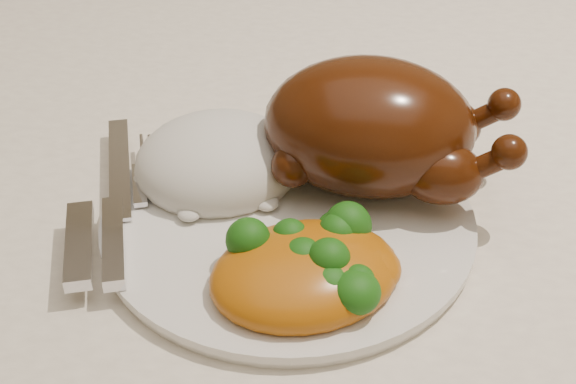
# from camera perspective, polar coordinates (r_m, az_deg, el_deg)

# --- Properties ---
(dining_table) EXTENTS (1.60, 0.90, 0.76)m
(dining_table) POSITION_cam_1_polar(r_m,az_deg,el_deg) (0.73, 13.71, -2.30)
(dining_table) COLOR brown
(dining_table) RESTS_ON floor
(tablecloth) EXTENTS (1.73, 1.03, 0.18)m
(tablecloth) POSITION_cam_1_polar(r_m,az_deg,el_deg) (0.69, 14.58, 2.39)
(tablecloth) COLOR white
(tablecloth) RESTS_ON dining_table
(dinner_plate) EXTENTS (0.31, 0.31, 0.01)m
(dinner_plate) POSITION_cam_1_polar(r_m,az_deg,el_deg) (0.55, 0.00, -2.11)
(dinner_plate) COLOR white
(dinner_plate) RESTS_ON tablecloth
(roast_chicken) EXTENTS (0.18, 0.12, 0.09)m
(roast_chicken) POSITION_cam_1_polar(r_m,az_deg,el_deg) (0.55, 6.23, 4.59)
(roast_chicken) COLOR #431A07
(roast_chicken) RESTS_ON dinner_plate
(rice_mound) EXTENTS (0.15, 0.14, 0.06)m
(rice_mound) POSITION_cam_1_polar(r_m,az_deg,el_deg) (0.58, -4.98, 2.07)
(rice_mound) COLOR white
(rice_mound) RESTS_ON dinner_plate
(mac_and_cheese) EXTENTS (0.15, 0.13, 0.05)m
(mac_and_cheese) POSITION_cam_1_polar(r_m,az_deg,el_deg) (0.49, 1.96, -5.37)
(mac_and_cheese) COLOR #B5550B
(mac_and_cheese) RESTS_ON dinner_plate
(cutlery) EXTENTS (0.07, 0.19, 0.01)m
(cutlery) POSITION_cam_1_polar(r_m,az_deg,el_deg) (0.55, -12.68, -1.73)
(cutlery) COLOR silver
(cutlery) RESTS_ON dinner_plate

